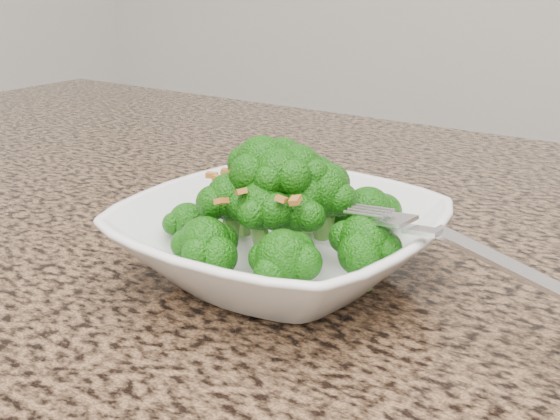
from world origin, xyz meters
The scene contains 5 objects.
granite_counter centered at (0.00, 0.30, 0.89)m, with size 1.64×1.04×0.03m, color brown.
bowl centered at (0.00, 0.31, 0.93)m, with size 0.21×0.21×0.05m, color white.
broccoli_pile centered at (0.00, 0.31, 0.98)m, with size 0.19×0.19×0.06m, color #17630B, non-canonical shape.
garlic_topping centered at (0.00, 0.31, 1.02)m, with size 0.11×0.11×0.01m, color #BE742E, non-canonical shape.
fork centered at (0.11, 0.30, 0.96)m, with size 0.19×0.03×0.01m, color silver, non-canonical shape.
Camera 1 is at (0.26, -0.06, 1.11)m, focal length 45.00 mm.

